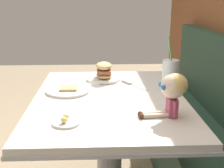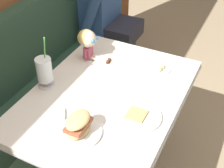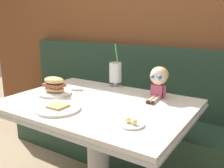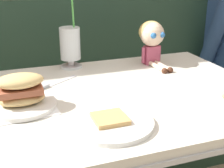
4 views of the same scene
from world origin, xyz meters
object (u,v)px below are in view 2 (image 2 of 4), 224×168
(butter_saucer, at_px, (160,70))
(diner_patron, at_px, (104,3))
(milkshake_glass, at_px, (44,71))
(butter_knife, at_px, (63,110))
(seated_doll, at_px, (88,40))
(toast_plate, at_px, (137,116))
(sandwich_plate, at_px, (79,127))

(butter_saucer, xyz_separation_m, diner_patron, (0.74, 0.78, -0.01))
(milkshake_glass, xyz_separation_m, diner_patron, (1.16, 0.24, -0.10))
(milkshake_glass, distance_m, butter_saucer, 0.69)
(butter_knife, bearing_deg, butter_saucer, -30.19)
(butter_saucer, bearing_deg, butter_knife, 149.81)
(milkshake_glass, distance_m, seated_doll, 0.37)
(toast_plate, relative_size, diner_patron, 0.31)
(milkshake_glass, height_order, diner_patron, diner_patron)
(toast_plate, bearing_deg, butter_saucer, 4.20)
(milkshake_glass, xyz_separation_m, sandwich_plate, (-0.24, -0.37, -0.05))
(toast_plate, distance_m, butter_knife, 0.39)
(sandwich_plate, height_order, butter_saucer, sandwich_plate)
(milkshake_glass, xyz_separation_m, butter_knife, (-0.14, -0.21, -0.10))
(sandwich_plate, xyz_separation_m, diner_patron, (1.41, 0.60, -0.04))
(butter_saucer, bearing_deg, sandwich_plate, 165.51)
(milkshake_glass, bearing_deg, diner_patron, 11.43)
(toast_plate, xyz_separation_m, milkshake_glass, (0.01, 0.57, 0.09))
(sandwich_plate, distance_m, seated_doll, 0.68)
(sandwich_plate, height_order, seated_doll, seated_doll)
(milkshake_glass, xyz_separation_m, butter_saucer, (0.43, -0.54, -0.09))
(butter_knife, bearing_deg, toast_plate, -70.50)
(sandwich_plate, bearing_deg, milkshake_glass, 56.32)
(butter_knife, height_order, seated_doll, seated_doll)
(seated_doll, bearing_deg, butter_saucer, -82.09)
(butter_knife, bearing_deg, diner_patron, 18.79)
(toast_plate, xyz_separation_m, diner_patron, (1.18, 0.81, -0.01))
(sandwich_plate, bearing_deg, toast_plate, -41.75)
(seated_doll, distance_m, diner_patron, 0.87)
(butter_saucer, height_order, butter_knife, butter_saucer)
(sandwich_plate, height_order, butter_knife, sandwich_plate)
(milkshake_glass, relative_size, sandwich_plate, 1.43)
(milkshake_glass, bearing_deg, seated_doll, -11.30)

